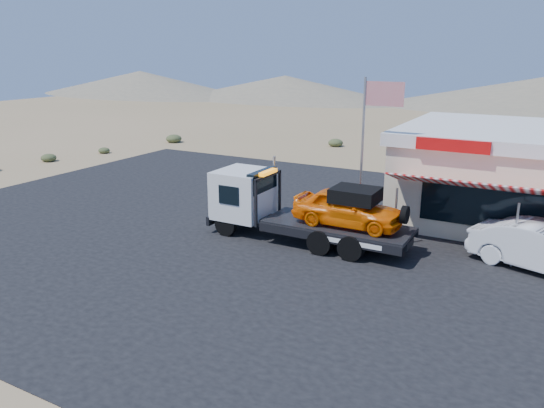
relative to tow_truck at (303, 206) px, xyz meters
The scene contains 7 objects.
ground 4.19m from the tow_truck, 146.43° to the right, with size 120.00×120.00×0.00m, color olive.
asphalt_lot 2.05m from the tow_truck, 147.77° to the left, with size 32.00×24.00×0.02m, color black.
tow_truck is the anchor object (origin of this frame).
jerky_store 9.92m from the tow_truck, 43.29° to the left, with size 10.40×9.97×3.90m.
flagpole 3.71m from the tow_truck, 54.68° to the left, with size 1.55×0.10×6.00m.
desert_scrub 18.41m from the tow_truck, 155.14° to the left, with size 27.03×34.51×0.66m.
distant_hills 54.55m from the tow_truck, 103.86° to the left, with size 126.00×48.00×4.20m.
Camera 1 is at (11.45, -14.94, 6.96)m, focal length 35.00 mm.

